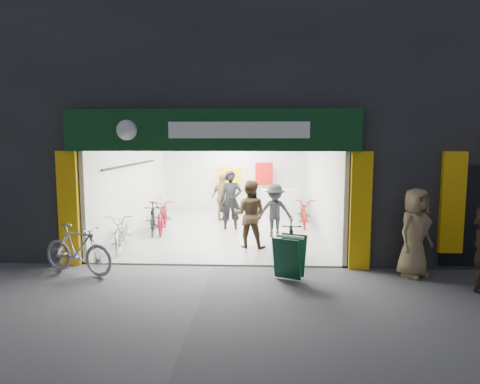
# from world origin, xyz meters

# --- Properties ---
(ground) EXTENTS (60.00, 60.00, 0.00)m
(ground) POSITION_xyz_m (0.00, 0.00, 0.00)
(ground) COLOR #56565B
(ground) RESTS_ON ground
(building) EXTENTS (17.00, 10.27, 8.00)m
(building) POSITION_xyz_m (0.91, 4.99, 4.31)
(building) COLOR #232326
(building) RESTS_ON ground
(bike_left_front) EXTENTS (0.98, 1.97, 0.99)m
(bike_left_front) POSITION_xyz_m (-2.50, 1.29, 0.50)
(bike_left_front) COLOR #AFAEB3
(bike_left_front) RESTS_ON ground
(bike_left_midfront) EXTENTS (0.76, 1.62, 0.94)m
(bike_left_midfront) POSITION_xyz_m (-2.17, 3.14, 0.47)
(bike_left_midfront) COLOR black
(bike_left_midfront) RESTS_ON ground
(bike_left_midback) EXTENTS (0.96, 2.08, 1.05)m
(bike_left_midback) POSITION_xyz_m (-1.92, 3.46, 0.53)
(bike_left_midback) COLOR maroon
(bike_left_midback) RESTS_ON ground
(bike_left_back) EXTENTS (0.54, 1.65, 0.98)m
(bike_left_back) POSITION_xyz_m (-2.44, 5.12, 0.49)
(bike_left_back) COLOR #BABABF
(bike_left_back) RESTS_ON ground
(bike_right_front) EXTENTS (0.52, 1.60, 0.95)m
(bike_right_front) POSITION_xyz_m (1.80, 0.60, 0.48)
(bike_right_front) COLOR black
(bike_right_front) RESTS_ON ground
(bike_right_mid) EXTENTS (0.74, 1.86, 0.96)m
(bike_right_mid) POSITION_xyz_m (2.50, 4.54, 0.48)
(bike_right_mid) COLOR maroon
(bike_right_mid) RESTS_ON ground
(bike_right_back) EXTENTS (0.68, 1.60, 0.93)m
(bike_right_back) POSITION_xyz_m (2.50, 5.60, 0.46)
(bike_right_back) COLOR #AAAAAE
(bike_right_back) RESTS_ON ground
(parked_bike) EXTENTS (1.86, 1.09, 1.08)m
(parked_bike) POSITION_xyz_m (-2.80, -0.70, 0.54)
(parked_bike) COLOR #A3A4A8
(parked_bike) RESTS_ON ground
(customer_a) EXTENTS (0.71, 0.48, 1.89)m
(customer_a) POSITION_xyz_m (0.14, 3.86, 0.94)
(customer_a) COLOR black
(customer_a) RESTS_ON ground
(customer_b) EXTENTS (0.99, 0.83, 1.80)m
(customer_b) POSITION_xyz_m (0.79, 1.63, 0.90)
(customer_b) COLOR #3E2C1C
(customer_b) RESTS_ON ground
(customer_c) EXTENTS (1.03, 0.61, 1.58)m
(customer_c) POSITION_xyz_m (1.49, 2.80, 0.79)
(customer_c) COLOR black
(customer_c) RESTS_ON ground
(customer_d) EXTENTS (1.05, 0.92, 1.70)m
(customer_d) POSITION_xyz_m (-0.22, 5.21, 0.85)
(customer_d) COLOR #8F7553
(customer_d) RESTS_ON ground
(pedestrian_near) EXTENTS (1.08, 1.02, 1.86)m
(pedestrian_near) POSITION_xyz_m (4.28, -0.50, 0.93)
(pedestrian_near) COLOR #8D7652
(pedestrian_near) RESTS_ON ground
(sandwich_board) EXTENTS (0.75, 0.76, 0.87)m
(sandwich_board) POSITION_xyz_m (1.67, -0.79, 0.48)
(sandwich_board) COLOR #0E3822
(sandwich_board) RESTS_ON ground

